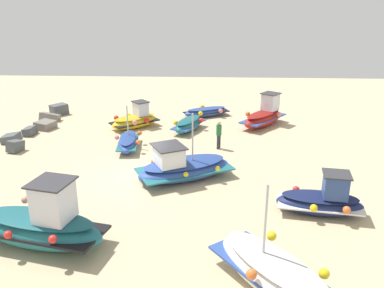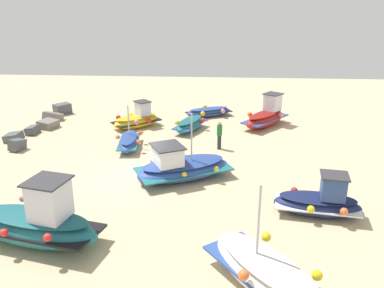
{
  "view_description": "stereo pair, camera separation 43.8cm",
  "coord_description": "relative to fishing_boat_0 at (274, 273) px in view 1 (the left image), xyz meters",
  "views": [
    {
      "loc": [
        -18.7,
        -3.53,
        8.52
      ],
      "look_at": [
        2.48,
        -2.5,
        0.9
      ],
      "focal_mm": 37.91,
      "sensor_mm": 36.0,
      "label": 1
    },
    {
      "loc": [
        -18.67,
        -3.96,
        8.52
      ],
      "look_at": [
        2.48,
        -2.5,
        0.9
      ],
      "focal_mm": 37.91,
      "sensor_mm": 36.0,
      "label": 2
    }
  ],
  "objects": [
    {
      "name": "ground_plane",
      "position": [
        8.21,
        5.55,
        -0.57
      ],
      "size": [
        55.59,
        55.59,
        0.0
      ],
      "primitive_type": "plane",
      "color": "#C6B289"
    },
    {
      "name": "fishing_boat_0",
      "position": [
        0.0,
        0.0,
        0.0
      ],
      "size": [
        4.74,
        4.14,
        3.38
      ],
      "rotation": [
        0.0,
        0.0,
        3.79
      ],
      "color": "white",
      "rests_on": "ground_plane"
    },
    {
      "name": "fishing_boat_1",
      "position": [
        19.52,
        2.37,
        -0.2
      ],
      "size": [
        2.68,
        3.76,
        0.77
      ],
      "rotation": [
        0.0,
        0.0,
        2.02
      ],
      "color": "#2D4C9E",
      "rests_on": "ground_plane"
    },
    {
      "name": "fishing_boat_2",
      "position": [
        8.06,
        3.38,
        0.04
      ],
      "size": [
        4.04,
        5.23,
        3.36
      ],
      "rotation": [
        0.0,
        0.0,
        2.05
      ],
      "color": "#2D4C9E",
      "rests_on": "ground_plane"
    },
    {
      "name": "fishing_boat_3",
      "position": [
        2.02,
        8.1,
        0.24
      ],
      "size": [
        3.01,
        5.32,
        2.68
      ],
      "rotation": [
        0.0,
        0.0,
        4.49
      ],
      "color": "#1E6670",
      "rests_on": "ground_plane"
    },
    {
      "name": "fishing_boat_4",
      "position": [
        12.21,
        6.97,
        -0.15
      ],
      "size": [
        3.38,
        1.67,
        2.57
      ],
      "rotation": [
        0.0,
        0.0,
        3.25
      ],
      "color": "#2D4C9E",
      "rests_on": "ground_plane"
    },
    {
      "name": "fishing_boat_5",
      "position": [
        4.85,
        -2.67,
        0.02
      ],
      "size": [
        2.18,
        3.73,
        1.88
      ],
      "rotation": [
        0.0,
        0.0,
        4.56
      ],
      "color": "navy",
      "rests_on": "ground_plane"
    },
    {
      "name": "fishing_boat_6",
      "position": [
        17.35,
        -1.75,
        0.14
      ],
      "size": [
        4.21,
        3.7,
        2.24
      ],
      "rotation": [
        0.0,
        0.0,
        5.62
      ],
      "color": "maroon",
      "rests_on": "ground_plane"
    },
    {
      "name": "fishing_boat_7",
      "position": [
        15.86,
        3.53,
        -0.11
      ],
      "size": [
        3.44,
        2.31,
        0.86
      ],
      "rotation": [
        0.0,
        0.0,
        5.88
      ],
      "color": "#1E6670",
      "rests_on": "ground_plane"
    },
    {
      "name": "fishing_boat_8",
      "position": [
        16.44,
        7.28,
        0.0
      ],
      "size": [
        3.35,
        3.55,
        1.84
      ],
      "rotation": [
        0.0,
        0.0,
        5.43
      ],
      "color": "gold",
      "rests_on": "ground_plane"
    },
    {
      "name": "person_walking",
      "position": [
        12.45,
        1.53,
        0.42
      ],
      "size": [
        0.32,
        0.32,
        1.71
      ],
      "rotation": [
        0.0,
        0.0,
        4.08
      ],
      "color": "#2D2D38",
      "rests_on": "ground_plane"
    }
  ]
}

